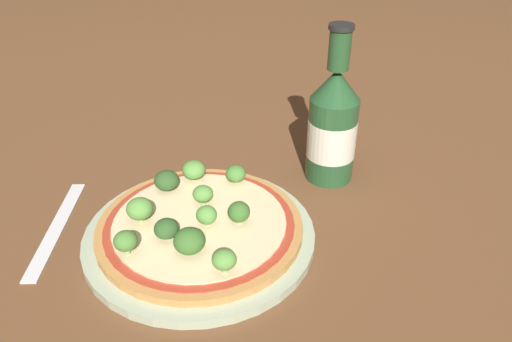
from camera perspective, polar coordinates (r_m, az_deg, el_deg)
name	(u,v)px	position (r m, az deg, el deg)	size (l,w,h in m)	color
ground_plane	(207,226)	(0.64, -5.57, -6.22)	(3.00, 3.00, 0.00)	brown
plate	(196,234)	(0.62, -6.83, -7.21)	(0.28, 0.28, 0.01)	#A3B293
pizza	(198,225)	(0.61, -6.67, -6.17)	(0.25, 0.25, 0.01)	#B77F42
broccoli_floret_0	(206,215)	(0.59, -5.68, -5.03)	(0.02, 0.02, 0.02)	#89A866
broccoli_floret_1	(167,180)	(0.66, -10.18, -1.06)	(0.03, 0.03, 0.03)	#89A866
broccoli_floret_2	(203,194)	(0.62, -6.09, -2.62)	(0.03, 0.03, 0.03)	#89A866
broccoli_floret_3	(189,241)	(0.55, -7.63, -7.93)	(0.04, 0.04, 0.03)	#89A866
broccoli_floret_4	(166,229)	(0.58, -10.21, -6.51)	(0.03, 0.03, 0.02)	#89A866
broccoli_floret_5	(236,174)	(0.66, -2.32, -0.29)	(0.03, 0.03, 0.02)	#89A866
broccoli_floret_6	(194,170)	(0.67, -7.12, 0.14)	(0.03, 0.03, 0.03)	#89A866
broccoli_floret_7	(140,209)	(0.60, -13.15, -4.22)	(0.03, 0.03, 0.03)	#89A866
broccoli_floret_8	(224,260)	(0.52, -3.65, -10.09)	(0.03, 0.03, 0.03)	#89A866
broccoli_floret_9	(126,241)	(0.56, -14.69, -7.76)	(0.03, 0.03, 0.03)	#89A866
broccoli_floret_10	(239,212)	(0.59, -1.96, -4.70)	(0.03, 0.03, 0.03)	#89A866
beer_bottle	(333,125)	(0.70, 8.75, 5.17)	(0.07, 0.07, 0.22)	#234C28
fork	(57,227)	(0.68, -21.83, -5.96)	(0.07, 0.19, 0.00)	silver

